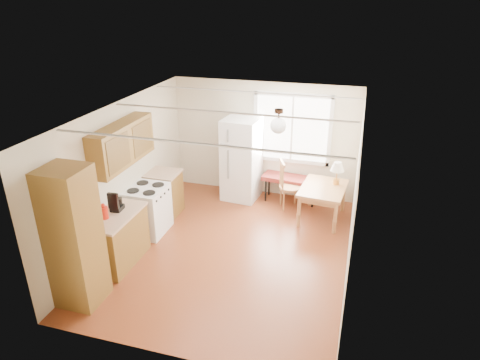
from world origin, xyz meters
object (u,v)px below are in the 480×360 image
at_px(bench, 291,180).
at_px(chair, 286,182).
at_px(dining_table, 323,192).
at_px(refrigerator, 242,159).

bearing_deg(bench, chair, -91.03).
distance_m(dining_table, chair, 0.83).
bearing_deg(refrigerator, dining_table, -10.41).
xyz_separation_m(bench, dining_table, (0.74, -0.62, 0.10)).
relative_size(bench, dining_table, 1.06).
distance_m(refrigerator, chair, 1.09).
height_order(bench, chair, chair).
height_order(bench, dining_table, dining_table).
bearing_deg(bench, refrigerator, -167.79).
height_order(refrigerator, chair, refrigerator).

